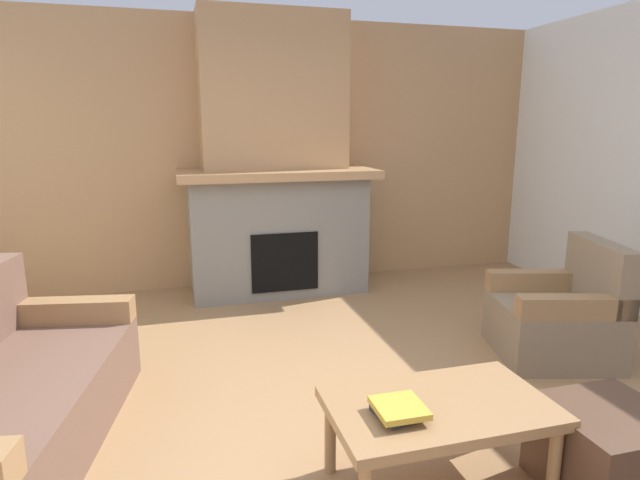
{
  "coord_description": "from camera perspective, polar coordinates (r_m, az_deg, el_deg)",
  "views": [
    {
      "loc": [
        -0.98,
        -2.51,
        1.65
      ],
      "look_at": [
        -0.02,
        0.92,
        0.87
      ],
      "focal_mm": 29.63,
      "sensor_mm": 36.0,
      "label": 1
    }
  ],
  "objects": [
    {
      "name": "book_stack_near_edge",
      "position": [
        2.39,
        8.58,
        -17.65
      ],
      "size": [
        0.23,
        0.23,
        0.06
      ],
      "color": "#2D2D33",
      "rests_on": "coffee_table"
    },
    {
      "name": "armchair",
      "position": [
        4.22,
        24.38,
        -7.56
      ],
      "size": [
        0.93,
        0.93,
        0.85
      ],
      "color": "#847056",
      "rests_on": "ground"
    },
    {
      "name": "ground",
      "position": [
        3.16,
        5.2,
        -19.22
      ],
      "size": [
        9.0,
        9.0,
        0.0
      ],
      "primitive_type": "plane",
      "color": "#9E754C"
    },
    {
      "name": "fireplace",
      "position": [
        5.25,
        -4.81,
        6.95
      ],
      "size": [
        1.9,
        0.82,
        2.7
      ],
      "color": "gray",
      "rests_on": "ground"
    },
    {
      "name": "ottoman",
      "position": [
        2.89,
        28.64,
        -19.42
      ],
      "size": [
        0.52,
        0.52,
        0.4
      ],
      "primitive_type": "cube",
      "color": "#4C3323",
      "rests_on": "ground"
    },
    {
      "name": "wall_back_wood_panel",
      "position": [
        5.6,
        -5.58,
        9.18
      ],
      "size": [
        6.0,
        0.12,
        2.7
      ],
      "primitive_type": "cube",
      "color": "tan",
      "rests_on": "ground"
    },
    {
      "name": "coffee_table",
      "position": [
        2.56,
        12.74,
        -17.79
      ],
      "size": [
        1.0,
        0.6,
        0.43
      ],
      "color": "#997047",
      "rests_on": "ground"
    }
  ]
}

